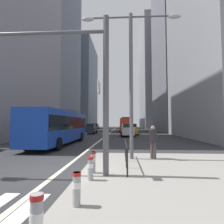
{
  "coord_description": "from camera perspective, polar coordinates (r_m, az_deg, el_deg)",
  "views": [
    {
      "loc": [
        2.62,
        -7.61,
        2.04
      ],
      "look_at": [
        0.98,
        21.8,
        3.86
      ],
      "focal_mm": 28.95,
      "sensor_mm": 36.0,
      "label": 1
    }
  ],
  "objects": [
    {
      "name": "ground_plane",
      "position": [
        27.81,
        -2.24,
        -7.75
      ],
      "size": [
        160.0,
        160.0,
        0.0
      ],
      "primitive_type": "plane",
      "color": "#303033"
    },
    {
      "name": "median_island",
      "position": [
        7.47,
        27.23,
        -18.41
      ],
      "size": [
        9.0,
        10.0,
        0.15
      ],
      "primitive_type": "cube",
      "color": "gray",
      "rests_on": "ground"
    },
    {
      "name": "lane_centre_line",
      "position": [
        37.75,
        -0.79,
        -6.63
      ],
      "size": [
        0.2,
        80.0,
        0.01
      ],
      "primitive_type": "cube",
      "color": "beige",
      "rests_on": "ground"
    },
    {
      "name": "office_tower_left_mid",
      "position": [
        53.76,
        -18.26,
        18.17
      ],
      "size": [
        10.97,
        19.25,
        43.53
      ],
      "primitive_type": "cube",
      "color": "slate",
      "rests_on": "ground"
    },
    {
      "name": "office_tower_left_far",
      "position": [
        77.01,
        -10.96,
        7.83
      ],
      "size": [
        13.94,
        22.9,
        34.29
      ],
      "primitive_type": "cube",
      "color": "slate",
      "rests_on": "ground"
    },
    {
      "name": "office_tower_right_mid",
      "position": [
        53.12,
        20.07,
        21.81
      ],
      "size": [
        10.55,
        17.65,
        49.2
      ],
      "primitive_type": "cube",
      "color": "gray",
      "rests_on": "ground"
    },
    {
      "name": "office_tower_right_far",
      "position": [
        74.23,
        14.53,
        10.89
      ],
      "size": [
        13.34,
        21.51,
        40.79
      ],
      "primitive_type": "cube",
      "color": "#9E9EA3",
      "rests_on": "ground"
    },
    {
      "name": "city_bus_blue_oncoming",
      "position": [
        17.92,
        -16.1,
        -4.06
      ],
      "size": [
        2.78,
        11.31,
        3.4
      ],
      "color": "#14389E",
      "rests_on": "ground"
    },
    {
      "name": "city_bus_red_receding",
      "position": [
        42.87,
        4.29,
        -3.81
      ],
      "size": [
        2.72,
        10.79,
        3.4
      ],
      "color": "red",
      "rests_on": "ground"
    },
    {
      "name": "city_bus_red_distant",
      "position": [
        60.55,
        3.74,
        -3.73
      ],
      "size": [
        2.91,
        10.85,
        3.4
      ],
      "color": "#198456",
      "rests_on": "ground"
    },
    {
      "name": "car_oncoming_mid",
      "position": [
        35.04,
        -6.71,
        -5.24
      ],
      "size": [
        2.07,
        4.06,
        1.94
      ],
      "color": "#232838",
      "rests_on": "ground"
    },
    {
      "name": "car_receding_near",
      "position": [
        27.81,
        4.93,
        -5.7
      ],
      "size": [
        2.18,
        4.45,
        1.94
      ],
      "color": "silver",
      "rests_on": "ground"
    },
    {
      "name": "car_receding_far",
      "position": [
        32.12,
        6.2,
        -5.4
      ],
      "size": [
        2.16,
        4.58,
        1.94
      ],
      "color": "gold",
      "rests_on": "ground"
    },
    {
      "name": "car_oncoming_far",
      "position": [
        62.74,
        -5.17,
        -4.49
      ],
      "size": [
        2.13,
        4.08,
        1.94
      ],
      "color": "black",
      "rests_on": "ground"
    },
    {
      "name": "traffic_signal_gantry",
      "position": [
        7.57,
        -20.15,
        12.84
      ],
      "size": [
        6.86,
        0.65,
        6.0
      ],
      "color": "#515156",
      "rests_on": "median_island"
    },
    {
      "name": "street_lamp_post",
      "position": [
        10.28,
        6.02,
        14.85
      ],
      "size": [
        5.5,
        0.32,
        8.0
      ],
      "color": "#56565B",
      "rests_on": "median_island"
    },
    {
      "name": "bollard_front",
      "position": [
        3.21,
        -22.82,
        -29.29
      ],
      "size": [
        0.2,
        0.2,
        0.87
      ],
      "color": "#99999E",
      "rests_on": "median_island"
    },
    {
      "name": "bollard_left",
      "position": [
        4.55,
        -11.11,
        -22.23
      ],
      "size": [
        0.2,
        0.2,
        0.76
      ],
      "color": "#99999E",
      "rests_on": "median_island"
    },
    {
      "name": "bollard_right",
      "position": [
        6.33,
        -6.81,
        -16.88
      ],
      "size": [
        0.2,
        0.2,
        0.76
      ],
      "color": "#99999E",
      "rests_on": "median_island"
    },
    {
      "name": "bollard_back",
      "position": [
        7.17,
        -5.99,
        -15.13
      ],
      "size": [
        0.2,
        0.2,
        0.8
      ],
      "color": "#99999E",
      "rests_on": "median_island"
    },
    {
      "name": "pedestrian_railing",
      "position": [
        8.49,
        4.47,
        -11.49
      ],
      "size": [
        0.06,
        3.93,
        0.98
      ],
      "color": "black",
      "rests_on": "median_island"
    },
    {
      "name": "pedestrian_waiting",
      "position": [
        10.08,
        12.84,
        -8.66
      ],
      "size": [
        0.43,
        0.34,
        1.75
      ],
      "color": "#423D38",
      "rests_on": "median_island"
    }
  ]
}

